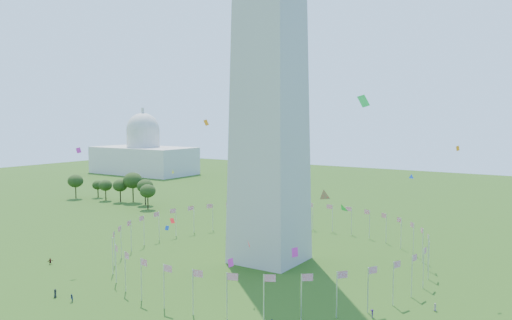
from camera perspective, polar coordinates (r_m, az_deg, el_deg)
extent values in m
cylinder|color=silver|center=(118.83, 18.59, -11.68)|extent=(0.24, 0.24, 9.00)
cylinder|color=silver|center=(125.46, 19.13, -10.81)|extent=(0.24, 0.24, 9.00)
cylinder|color=silver|center=(132.20, 19.08, -10.01)|extent=(0.24, 0.24, 9.00)
cylinder|color=silver|center=(138.83, 18.52, -9.28)|extent=(0.24, 0.24, 9.00)
cylinder|color=silver|center=(145.19, 17.55, -8.64)|extent=(0.24, 0.24, 9.00)
cylinder|color=silver|center=(151.12, 16.24, -8.07)|extent=(0.24, 0.24, 9.00)
cylinder|color=silver|center=(156.52, 14.65, -7.59)|extent=(0.24, 0.24, 9.00)
cylinder|color=silver|center=(161.26, 12.84, -7.19)|extent=(0.24, 0.24, 9.00)
cylinder|color=silver|center=(165.28, 10.85, -6.86)|extent=(0.24, 0.24, 9.00)
cylinder|color=silver|center=(168.50, 8.73, -6.60)|extent=(0.24, 0.24, 9.00)
cylinder|color=silver|center=(170.88, 6.51, -6.42)|extent=(0.24, 0.24, 9.00)
cylinder|color=silver|center=(172.38, 4.22, -6.30)|extent=(0.24, 0.24, 9.00)
cylinder|color=silver|center=(172.97, 1.91, -6.25)|extent=(0.24, 0.24, 9.00)
cylinder|color=silver|center=(172.65, -0.42, -6.27)|extent=(0.24, 0.24, 9.00)
cylinder|color=silver|center=(171.42, -2.72, -6.35)|extent=(0.24, 0.24, 9.00)
cylinder|color=silver|center=(169.30, -4.96, -6.51)|extent=(0.24, 0.24, 9.00)
cylinder|color=silver|center=(166.32, -7.11, -6.73)|extent=(0.24, 0.24, 9.00)
cylinder|color=silver|center=(162.54, -9.15, -7.03)|extent=(0.24, 0.24, 9.00)
cylinder|color=silver|center=(158.00, -11.02, -7.40)|extent=(0.24, 0.24, 9.00)
cylinder|color=silver|center=(152.79, -12.68, -7.86)|extent=(0.24, 0.24, 9.00)
cylinder|color=silver|center=(147.00, -14.08, -8.39)|extent=(0.24, 0.24, 9.00)
cylinder|color=silver|center=(140.75, -15.16, -9.00)|extent=(0.24, 0.24, 9.00)
cylinder|color=silver|center=(134.18, -15.85, -9.70)|extent=(0.24, 0.24, 9.00)
cylinder|color=silver|center=(127.46, -16.07, -10.48)|extent=(0.24, 0.24, 9.00)
cylinder|color=silver|center=(120.78, -15.72, -11.34)|extent=(0.24, 0.24, 9.00)
cylinder|color=silver|center=(114.36, -14.72, -12.24)|extent=(0.24, 0.24, 9.00)
cylinder|color=silver|center=(108.47, -12.98, -13.15)|extent=(0.24, 0.24, 9.00)
cylinder|color=silver|center=(103.40, -10.48, -14.02)|extent=(0.24, 0.24, 9.00)
cylinder|color=silver|center=(99.42, -7.22, -14.75)|extent=(0.24, 0.24, 9.00)
cylinder|color=silver|center=(96.80, -3.35, -15.27)|extent=(0.24, 0.24, 9.00)
cylinder|color=silver|center=(95.74, 0.90, -15.50)|extent=(0.24, 0.24, 9.00)
cylinder|color=silver|center=(96.32, 5.20, -15.39)|extent=(0.24, 0.24, 9.00)
cylinder|color=silver|center=(98.49, 9.21, -14.97)|extent=(0.24, 0.24, 9.00)
cylinder|color=silver|center=(102.09, 12.67, -14.30)|extent=(0.24, 0.24, 9.00)
cylinder|color=silver|center=(106.87, 15.41, -13.48)|extent=(0.24, 0.24, 9.00)
cylinder|color=silver|center=(112.55, 17.38, -12.58)|extent=(0.24, 0.24, 9.00)
imported|color=black|center=(116.62, -21.98, -13.94)|extent=(1.01, 1.09, 1.84)
imported|color=#20264C|center=(112.67, -20.34, -14.61)|extent=(1.03, 0.97, 1.67)
imported|color=#501212|center=(141.66, -22.46, -10.66)|extent=(1.11, 1.63, 1.61)
imported|color=gray|center=(107.70, 19.78, -15.54)|extent=(0.55, 0.79, 1.58)
imported|color=#351848|center=(101.16, 13.12, -16.72)|extent=(1.01, 1.21, 1.63)
plane|color=green|center=(100.03, 9.98, -5.47)|extent=(1.67, 2.00, 2.08)
plane|color=green|center=(72.43, 12.19, 6.60)|extent=(1.64, 1.60, 1.99)
plane|color=#CC2699|center=(136.17, -19.62, 1.05)|extent=(0.25, 1.71, 1.70)
plane|color=yellow|center=(161.25, -9.47, -1.38)|extent=(0.38, 1.63, 1.67)
plane|color=blue|center=(131.21, -10.14, -7.66)|extent=(1.14, 0.78, 1.38)
plane|color=orange|center=(115.81, -5.71, 4.27)|extent=(1.74, 0.73, 1.60)
plane|color=orange|center=(117.56, 22.06, 1.24)|extent=(0.46, 1.21, 1.29)
plane|color=#CC2699|center=(77.25, -2.91, -11.64)|extent=(0.29, 1.41, 1.41)
plane|color=red|center=(104.85, -0.81, -9.63)|extent=(1.47, 1.67, 1.71)
plane|color=#CC2699|center=(110.73, 4.47, -10.48)|extent=(2.15, 0.43, 2.16)
plane|color=red|center=(147.26, -9.54, -6.86)|extent=(1.50, 1.76, 1.46)
plane|color=blue|center=(105.54, 17.33, -1.86)|extent=(0.98, 0.28, 0.95)
plane|color=orange|center=(99.67, 7.84, -4.08)|extent=(1.94, 2.15, 2.03)
ellipsoid|color=#2C4717|center=(248.31, -19.92, -2.90)|extent=(7.10, 7.10, 11.10)
ellipsoid|color=#2C4717|center=(248.19, -17.62, -3.20)|extent=(5.14, 5.14, 8.04)
ellipsoid|color=#2C4717|center=(238.38, -16.80, -3.34)|extent=(5.99, 5.99, 9.35)
ellipsoid|color=#2C4717|center=(231.87, -15.25, -3.44)|extent=(6.48, 6.48, 10.13)
ellipsoid|color=#2C4717|center=(229.74, -13.89, -3.09)|extent=(8.48, 8.48, 13.25)
ellipsoid|color=#2C4717|center=(221.32, -12.55, -3.65)|extent=(7.05, 7.05, 11.02)
ellipsoid|color=#2C4717|center=(211.03, -12.26, -4.17)|extent=(6.56, 6.56, 10.26)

